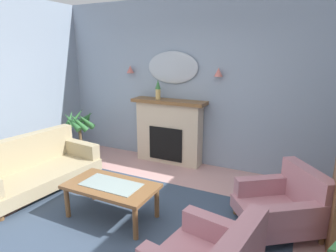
{
  "coord_description": "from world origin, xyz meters",
  "views": [
    {
      "loc": [
        1.56,
        -2.21,
        1.98
      ],
      "look_at": [
        -0.13,
        1.21,
        0.98
      ],
      "focal_mm": 30.4,
      "sensor_mm": 36.0,
      "label": 1
    }
  ],
  "objects": [
    {
      "name": "potted_plant_tall_palm",
      "position": [
        -2.25,
        1.71,
        0.51
      ],
      "size": [
        0.59,
        0.6,
        0.94
      ],
      "color": "silver",
      "rests_on": "ground"
    },
    {
      "name": "floral_couch",
      "position": [
        -1.96,
        0.43,
        0.32
      ],
      "size": [
        1.03,
        1.79,
        0.76
      ],
      "color": "tan",
      "rests_on": "ground"
    },
    {
      "name": "wall_sconce_right",
      "position": [
        0.23,
        2.33,
        1.66
      ],
      "size": [
        0.14,
        0.14,
        0.14
      ],
      "primitive_type": "cone",
      "color": "#D17066"
    },
    {
      "name": "armchair_by_coffee_table",
      "position": [
        1.47,
        0.99,
        0.31
      ],
      "size": [
        1.13,
        1.13,
        0.71
      ],
      "color": "#B77A84",
      "rests_on": "ground"
    },
    {
      "name": "fireplace",
      "position": [
        -0.62,
        2.24,
        0.57
      ],
      "size": [
        1.36,
        0.36,
        1.16
      ],
      "color": "beige",
      "rests_on": "ground"
    },
    {
      "name": "patterned_rug",
      "position": [
        0.0,
        0.2,
        0.01
      ],
      "size": [
        3.2,
        2.4,
        0.01
      ],
      "primitive_type": "cube",
      "color": "#38475B",
      "rests_on": "ground"
    },
    {
      "name": "floor",
      "position": [
        0.0,
        0.0,
        -0.05
      ],
      "size": [
        6.7,
        5.82,
        0.1
      ],
      "primitive_type": "cube",
      "color": "#C6938E",
      "rests_on": "ground"
    },
    {
      "name": "wall_sconce_left",
      "position": [
        -1.47,
        2.33,
        1.66
      ],
      "size": [
        0.14,
        0.14,
        0.14
      ],
      "primitive_type": "cone",
      "color": "#D17066"
    },
    {
      "name": "wall_mirror",
      "position": [
        -0.62,
        2.38,
        1.71
      ],
      "size": [
        0.96,
        0.06,
        0.56
      ],
      "primitive_type": "ellipsoid",
      "color": "#B2BCC6"
    },
    {
      "name": "mantel_vase_left",
      "position": [
        -0.82,
        2.21,
        1.34
      ],
      "size": [
        0.1,
        0.1,
        0.34
      ],
      "color": "tan",
      "rests_on": "fireplace"
    },
    {
      "name": "wall_back",
      "position": [
        0.0,
        2.46,
        1.44
      ],
      "size": [
        6.7,
        0.1,
        2.88
      ],
      "primitive_type": "cube",
      "color": "#8C9EB2",
      "rests_on": "ground"
    },
    {
      "name": "coffee_table",
      "position": [
        -0.43,
        0.27,
        0.38
      ],
      "size": [
        1.1,
        0.6,
        0.45
      ],
      "color": "brown",
      "rests_on": "ground"
    }
  ]
}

